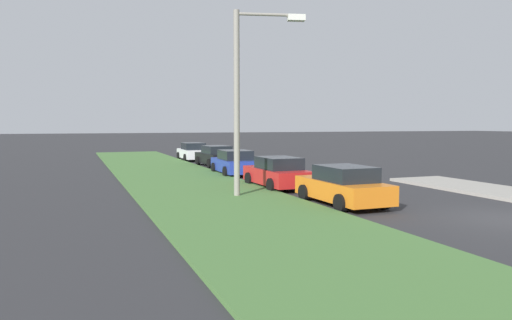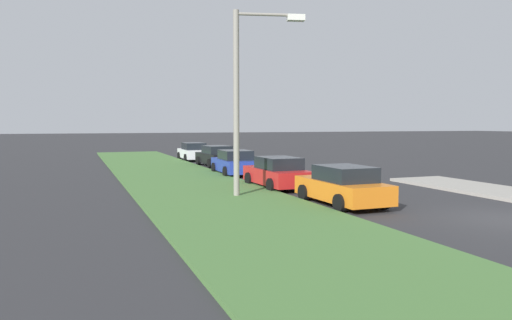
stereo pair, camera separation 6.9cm
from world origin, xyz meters
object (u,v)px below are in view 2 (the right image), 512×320
(parked_car_blue, at_px, (235,163))
(streetlight, at_px, (245,89))
(parked_car_orange, at_px, (343,186))
(parked_car_black, at_px, (216,156))
(parked_car_red, at_px, (277,173))
(parked_car_white, at_px, (193,152))

(parked_car_blue, height_order, streetlight, streetlight)
(parked_car_orange, xyz_separation_m, parked_car_black, (17.52, -0.18, 0.00))
(parked_car_red, xyz_separation_m, parked_car_blue, (6.28, 0.04, 0.00))
(parked_car_black, bearing_deg, parked_car_red, 174.63)
(parked_car_blue, relative_size, streetlight, 0.58)
(parked_car_orange, bearing_deg, parked_car_red, 3.66)
(parked_car_orange, bearing_deg, parked_car_black, -1.11)
(parked_car_orange, relative_size, parked_car_red, 1.00)
(streetlight, bearing_deg, parked_car_blue, -15.50)
(parked_car_orange, height_order, streetlight, streetlight)
(parked_car_red, relative_size, parked_car_blue, 0.99)
(parked_car_red, relative_size, streetlight, 0.58)
(parked_car_black, bearing_deg, parked_car_orange, 176.66)
(parked_car_red, height_order, parked_car_blue, same)
(parked_car_red, distance_m, streetlight, 5.01)
(parked_car_blue, distance_m, streetlight, 9.71)
(parked_car_red, xyz_separation_m, parked_car_black, (12.29, -0.56, 0.00))
(streetlight, bearing_deg, parked_car_orange, -135.28)
(parked_car_orange, relative_size, parked_car_white, 1.00)
(streetlight, bearing_deg, parked_car_white, -7.59)
(parked_car_white, bearing_deg, parked_car_blue, 179.03)
(parked_car_blue, xyz_separation_m, parked_car_white, (11.87, -0.33, 0.00))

